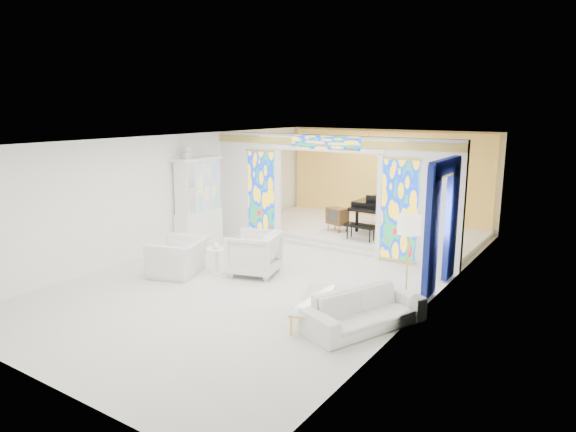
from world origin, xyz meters
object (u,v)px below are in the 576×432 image
Objects in this scene: grand_piano at (390,205)px; tv_console at (337,216)px; sofa at (365,310)px; armchair_right at (254,253)px; coffee_table at (314,300)px; armchair_left at (179,257)px; china_cabinet at (198,202)px.

grand_piano reaches higher than tv_console.
sofa is 3.22× the size of tv_console.
armchair_right is 0.61× the size of coffee_table.
coffee_table is 2.56× the size of tv_console.
grand_piano reaches higher than armchair_left.
armchair_left is at bearing -88.19° from tv_console.
grand_piano is 4.00× the size of tv_console.
sofa is (4.72, -0.32, -0.08)m from armchair_left.
coffee_table is 6.54m from grand_piano.
tv_console is at bearing 163.95° from armchair_right.
grand_piano reaches higher than sofa.
china_cabinet is 6.72m from sofa.
coffee_table is 0.64× the size of grand_piano.
grand_piano reaches higher than armchair_right.
tv_console reaches higher than sofa.
armchair_left is at bearing 109.15° from sofa.
grand_piano is at bearing 100.86° from coffee_table.
china_cabinet is at bearing -118.41° from tv_console.
armchair_right is 3.54m from sofa.
china_cabinet is at bearing -130.51° from armchair_right.
china_cabinet is 4.03× the size of tv_console.
armchair_left is 0.45× the size of grand_piano.
coffee_table is at bearing 43.08° from armchair_right.
tv_console is (1.37, 4.95, 0.22)m from armchair_left.
china_cabinet is 3.97m from tv_console.
armchair_left is 1.15× the size of armchair_right.
armchair_right is at bearing -23.91° from china_cabinet.
armchair_left is 3.83m from coffee_table.
armchair_right is 0.39× the size of grand_piano.
tv_console is at bearing 55.50° from sofa.
china_cabinet is 1.58× the size of coffee_table.
china_cabinet reaches higher than armchair_right.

